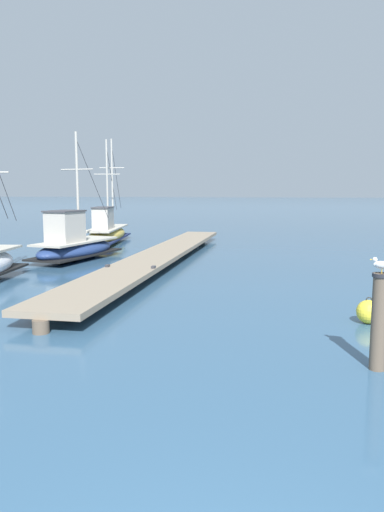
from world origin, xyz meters
name	(u,v)px	position (x,y,z in m)	size (l,w,h in m)	color
floating_dock	(161,254)	(-4.58, 17.14, 0.36)	(1.94, 20.64, 0.53)	gray
fishing_boat_0	(74,245)	(-8.50, 17.35, 0.66)	(2.71, 5.22, 5.49)	navy
fishing_boat_1	(107,232)	(-9.57, 24.19, 0.62)	(2.59, 7.79, 6.06)	gold
mooring_piling	(379,320)	(1.97, 6.08, 0.86)	(0.30, 0.30, 1.66)	brown
perched_seagull	(383,264)	(1.98, 6.08, 1.80)	(0.38, 0.18, 0.27)	gold
mooring_buoy	(368,312)	(2.32, 9.06, 0.27)	(0.54, 0.54, 0.61)	yellow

